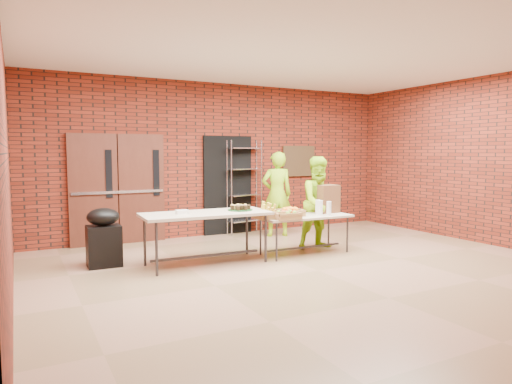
# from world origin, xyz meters

# --- Properties ---
(room) EXTENTS (8.08, 7.08, 3.28)m
(room) POSITION_xyz_m (0.00, 0.00, 1.60)
(room) COLOR olive
(room) RESTS_ON ground
(double_doors) EXTENTS (1.78, 0.12, 2.10)m
(double_doors) POSITION_xyz_m (-2.20, 3.44, 1.05)
(double_doors) COLOR #4A2015
(double_doors) RESTS_ON room
(dark_doorway) EXTENTS (1.10, 0.06, 2.10)m
(dark_doorway) POSITION_xyz_m (0.10, 3.46, 1.05)
(dark_doorway) COLOR black
(dark_doorway) RESTS_ON room
(bronze_plaque) EXTENTS (0.85, 0.04, 0.70)m
(bronze_plaque) POSITION_xyz_m (1.90, 3.45, 1.55)
(bronze_plaque) COLOR #3C2A18
(bronze_plaque) RESTS_ON room
(wire_rack) EXTENTS (0.77, 0.37, 2.01)m
(wire_rack) POSITION_xyz_m (0.43, 3.32, 1.00)
(wire_rack) COLOR silver
(wire_rack) RESTS_ON room
(table_left) EXTENTS (2.02, 0.92, 0.82)m
(table_left) POSITION_xyz_m (-1.32, 1.17, 0.75)
(table_left) COLOR #C1B093
(table_left) RESTS_ON room
(table_right) EXTENTS (1.64, 0.72, 0.67)m
(table_right) POSITION_xyz_m (0.47, 1.07, 0.61)
(table_right) COLOR #C1B093
(table_right) RESTS_ON room
(basket_bananas) EXTENTS (0.50, 0.39, 0.15)m
(basket_bananas) POSITION_xyz_m (-0.22, 1.06, 0.73)
(basket_bananas) COLOR #A37E41
(basket_bananas) RESTS_ON table_right
(basket_oranges) EXTENTS (0.46, 0.36, 0.14)m
(basket_oranges) POSITION_xyz_m (0.18, 1.12, 0.73)
(basket_oranges) COLOR #A37E41
(basket_oranges) RESTS_ON table_right
(basket_apples) EXTENTS (0.43, 0.34, 0.13)m
(basket_apples) POSITION_xyz_m (-0.02, 0.89, 0.72)
(basket_apples) COLOR #A37E41
(basket_apples) RESTS_ON table_right
(muffin_tray) EXTENTS (0.40, 0.40, 0.10)m
(muffin_tray) POSITION_xyz_m (-0.73, 1.15, 0.86)
(muffin_tray) COLOR #12461C
(muffin_tray) RESTS_ON table_left
(napkin_box) EXTENTS (0.18, 0.12, 0.06)m
(napkin_box) POSITION_xyz_m (-1.69, 1.19, 0.85)
(napkin_box) COLOR white
(napkin_box) RESTS_ON table_left
(coffee_dispenser) EXTENTS (0.38, 0.34, 0.50)m
(coffee_dispenser) POSITION_xyz_m (1.05, 1.23, 0.92)
(coffee_dispenser) COLOR brown
(coffee_dispenser) RESTS_ON table_right
(cup_stack_front) EXTENTS (0.09, 0.09, 0.26)m
(cup_stack_front) POSITION_xyz_m (0.73, 0.98, 0.79)
(cup_stack_front) COLOR white
(cup_stack_front) RESTS_ON table_right
(cup_stack_mid) EXTENTS (0.08, 0.08, 0.24)m
(cup_stack_mid) POSITION_xyz_m (0.83, 0.87, 0.79)
(cup_stack_mid) COLOR white
(cup_stack_mid) RESTS_ON table_right
(cup_stack_back) EXTENTS (0.08, 0.08, 0.25)m
(cup_stack_back) POSITION_xyz_m (0.76, 1.09, 0.79)
(cup_stack_back) COLOR white
(cup_stack_back) RESTS_ON table_right
(covered_grill) EXTENTS (0.51, 0.43, 0.90)m
(covered_grill) POSITION_xyz_m (-2.76, 1.78, 0.45)
(covered_grill) COLOR black
(covered_grill) RESTS_ON room
(volunteer_woman) EXTENTS (0.73, 0.58, 1.76)m
(volunteer_woman) POSITION_xyz_m (0.89, 2.73, 0.88)
(volunteer_woman) COLOR #92CD16
(volunteer_woman) RESTS_ON room
(volunteer_man) EXTENTS (0.85, 0.68, 1.68)m
(volunteer_man) POSITION_xyz_m (0.97, 1.32, 0.84)
(volunteer_man) COLOR #92CD16
(volunteer_man) RESTS_ON room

